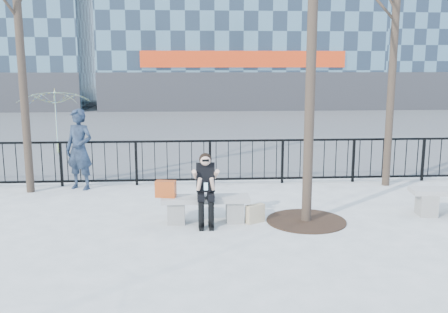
{
  "coord_description": "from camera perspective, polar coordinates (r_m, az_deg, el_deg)",
  "views": [
    {
      "loc": [
        -0.25,
        -9.03,
        2.94
      ],
      "look_at": [
        0.4,
        0.8,
        1.1
      ],
      "focal_mm": 40.0,
      "sensor_mm": 36.0,
      "label": 1
    }
  ],
  "objects": [
    {
      "name": "vendor_umbrella",
      "position": [
        17.32,
        -18.72,
        3.83
      ],
      "size": [
        2.93,
        2.96,
        2.14
      ],
      "primitive_type": "imported",
      "rotation": [
        0.0,
        0.0,
        -0.3
      ],
      "color": "yellow",
      "rests_on": "ground"
    },
    {
      "name": "ground",
      "position": [
        9.5,
        -2.11,
        -7.46
      ],
      "size": [
        120.0,
        120.0,
        0.0
      ],
      "primitive_type": "plane",
      "color": "#989792",
      "rests_on": "ground"
    },
    {
      "name": "seated_woman",
      "position": [
        9.16,
        -2.11,
        -3.78
      ],
      "size": [
        0.5,
        0.64,
        1.34
      ],
      "color": "black",
      "rests_on": "ground"
    },
    {
      "name": "handbag",
      "position": [
        9.35,
        -6.68,
        -3.71
      ],
      "size": [
        0.4,
        0.25,
        0.31
      ],
      "primitive_type": "cube",
      "rotation": [
        0.0,
        0.0,
        -0.2
      ],
      "color": "#A73E14",
      "rests_on": "bench_main"
    },
    {
      "name": "bench_main",
      "position": [
        9.41,
        -2.12,
        -5.71
      ],
      "size": [
        1.65,
        0.46,
        0.49
      ],
      "color": "slate",
      "rests_on": "ground"
    },
    {
      "name": "tree_grate",
      "position": [
        9.64,
        9.36,
        -7.25
      ],
      "size": [
        1.5,
        1.5,
        0.02
      ],
      "primitive_type": "cylinder",
      "color": "black",
      "rests_on": "ground"
    },
    {
      "name": "shopping_bag",
      "position": [
        9.42,
        3.58,
        -6.53
      ],
      "size": [
        0.38,
        0.29,
        0.34
      ],
      "primitive_type": "cube",
      "rotation": [
        0.0,
        0.0,
        0.5
      ],
      "color": "beige",
      "rests_on": "ground"
    },
    {
      "name": "standing_man",
      "position": [
        12.2,
        -16.2,
        0.79
      ],
      "size": [
        0.82,
        0.7,
        1.91
      ],
      "primitive_type": "imported",
      "rotation": [
        0.0,
        0.0,
        -0.41
      ],
      "color": "black",
      "rests_on": "ground"
    },
    {
      "name": "railing",
      "position": [
        12.27,
        -2.54,
        -0.65
      ],
      "size": [
        14.0,
        0.06,
        1.1
      ],
      "color": "black",
      "rests_on": "ground"
    },
    {
      "name": "street_surface",
      "position": [
        24.21,
        -3.16,
        3.61
      ],
      "size": [
        60.0,
        23.0,
        0.01
      ],
      "primitive_type": "cube",
      "color": "#474747",
      "rests_on": "ground"
    }
  ]
}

